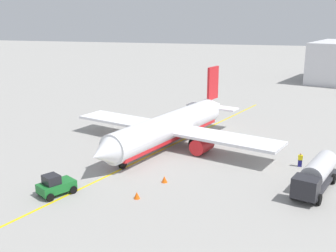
{
  "coord_description": "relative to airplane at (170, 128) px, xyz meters",
  "views": [
    {
      "loc": [
        51.7,
        13.52,
        17.69
      ],
      "look_at": [
        0.0,
        0.0,
        3.0
      ],
      "focal_mm": 43.58,
      "sensor_mm": 36.0,
      "label": 1
    }
  ],
  "objects": [
    {
      "name": "safety_cone_nose",
      "position": [
        12.43,
        2.57,
        -2.31
      ],
      "size": [
        0.65,
        0.65,
        0.73
      ],
      "primitive_type": "cone",
      "color": "#F2590F",
      "rests_on": "ground"
    },
    {
      "name": "taxi_line_marking",
      "position": [
        0.46,
        -0.16,
        -2.66
      ],
      "size": [
        61.75,
        21.09,
        0.01
      ],
      "primitive_type": "cube",
      "rotation": [
        0.0,
        0.0,
        -0.33
      ],
      "color": "yellow",
      "rests_on": "ground"
    },
    {
      "name": "refueling_worker",
      "position": [
        3.69,
        17.08,
        -1.85
      ],
      "size": [
        0.38,
        0.53,
        1.71
      ],
      "color": "navy",
      "rests_on": "ground"
    },
    {
      "name": "airplane",
      "position": [
        0.0,
        0.0,
        0.0
      ],
      "size": [
        30.11,
        30.84,
        9.7
      ],
      "color": "white",
      "rests_on": "ground"
    },
    {
      "name": "safety_cone_wingtip",
      "position": [
        17.04,
        0.98,
        -2.32
      ],
      "size": [
        0.63,
        0.63,
        0.7
      ],
      "primitive_type": "cone",
      "color": "#F2590F",
      "rests_on": "ground"
    },
    {
      "name": "pushback_tug",
      "position": [
        18.21,
        -7.28,
        -1.66
      ],
      "size": [
        4.12,
        3.73,
        2.2
      ],
      "color": "#196B28",
      "rests_on": "ground"
    },
    {
      "name": "ground_plane",
      "position": [
        0.46,
        -0.16,
        -2.67
      ],
      "size": [
        400.0,
        400.0,
        0.0
      ],
      "primitive_type": "plane",
      "color": "#9E9B96"
    },
    {
      "name": "fuel_tanker",
      "position": [
        10.26,
        18.28,
        -0.95
      ],
      "size": [
        10.19,
        5.58,
        3.15
      ],
      "color": "#2D2D33",
      "rests_on": "ground"
    }
  ]
}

